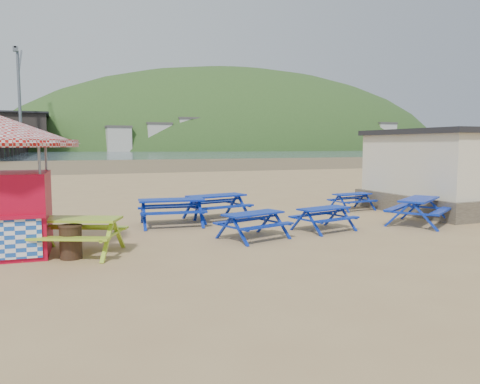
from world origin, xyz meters
name	(u,v)px	position (x,y,z in m)	size (l,w,h in m)	color
ground	(239,231)	(0.00, 0.00, 0.00)	(400.00, 400.00, 0.00)	tan
wet_sand	(93,164)	(0.00, 55.00, 0.00)	(400.00, 400.00, 0.00)	brown
sea	(68,152)	(0.00, 170.00, 0.01)	(400.00, 400.00, 0.00)	#465864
picnic_table_blue_a	(171,212)	(-1.66, 1.61, 0.43)	(2.20, 1.85, 0.85)	#0000A7
picnic_table_blue_b	(216,207)	(0.08, 2.28, 0.43)	(2.31, 2.01, 0.85)	#0000A7
picnic_table_blue_c	(352,202)	(5.84, 2.54, 0.33)	(1.68, 1.42, 0.65)	#0000A7
picnic_table_blue_d	(324,219)	(2.37, -0.95, 0.35)	(1.92, 1.69, 0.69)	#0000A7
picnic_table_blue_e	(253,226)	(-0.08, -1.29, 0.36)	(2.06, 1.84, 0.72)	#0000A7
picnic_table_blue_f	(419,212)	(5.75, -1.20, 0.43)	(2.61, 2.50, 0.86)	#0000A7
picnic_table_yellow	(75,236)	(-4.68, -1.44, 0.43)	(2.57, 2.37, 0.87)	#94B91E
litter_bin	(71,242)	(-4.79, -1.83, 0.39)	(0.52, 0.52, 0.76)	#3C2418
amenity_block	(474,170)	(10.50, 1.00, 1.57)	(7.40, 5.40, 3.15)	#665B4C
pier	(15,137)	(-17.99, 178.23, 5.46)	(24.00, 220.00, 39.29)	black
headland_town	(237,168)	(90.00, 229.68, -9.91)	(264.00, 144.00, 108.00)	#2D4C1E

